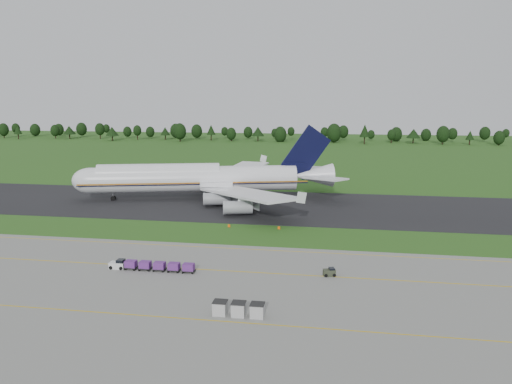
% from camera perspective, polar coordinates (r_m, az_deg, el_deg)
% --- Properties ---
extents(ground, '(600.00, 600.00, 0.00)m').
position_cam_1_polar(ground, '(101.23, -1.02, -4.88)').
color(ground, '#255118').
rests_on(ground, ground).
extents(apron, '(300.00, 52.00, 0.06)m').
position_cam_1_polar(apron, '(69.83, -6.14, -12.19)').
color(apron, slate).
rests_on(apron, ground).
extents(taxiway, '(300.00, 40.00, 0.08)m').
position_cam_1_polar(taxiway, '(128.08, 1.22, -1.56)').
color(taxiway, black).
rests_on(taxiway, ground).
extents(apron_markings, '(300.00, 30.20, 0.01)m').
position_cam_1_polar(apron_markings, '(76.12, -4.72, -10.17)').
color(apron_markings, '#C8A30B').
rests_on(apron_markings, apron).
extents(tree_line, '(527.69, 22.72, 11.95)m').
position_cam_1_polar(tree_line, '(317.81, 5.91, 6.79)').
color(tree_line, black).
rests_on(tree_line, ground).
extents(aircraft, '(71.61, 67.49, 20.13)m').
position_cam_1_polar(aircraft, '(136.75, -6.46, 1.59)').
color(aircraft, silver).
rests_on(aircraft, ground).
extents(baggage_train, '(14.11, 1.50, 1.44)m').
position_cam_1_polar(baggage_train, '(82.09, -11.96, -8.24)').
color(baggage_train, silver).
rests_on(baggage_train, apron).
extents(utility_cart, '(2.06, 1.54, 1.01)m').
position_cam_1_polar(utility_cart, '(78.88, 8.37, -9.12)').
color(utility_cart, '#2F3525').
rests_on(utility_cart, apron).
extents(uld_row, '(6.57, 1.77, 1.75)m').
position_cam_1_polar(uld_row, '(64.59, -2.00, -13.21)').
color(uld_row, '#AAAAAA').
rests_on(uld_row, apron).
extents(edge_markers, '(11.25, 0.30, 0.60)m').
position_cam_1_polar(edge_markers, '(105.97, -0.26, -4.02)').
color(edge_markers, '#FE5708').
rests_on(edge_markers, ground).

